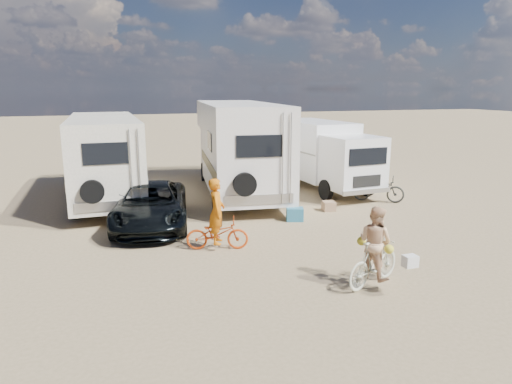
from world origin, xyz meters
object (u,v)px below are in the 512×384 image
object	(u,v)px
rv_main	(238,149)
cooler	(295,214)
bike_woman	(374,262)
dark_suv	(151,205)
bike_parked	(378,189)
box_truck	(323,156)
crate	(329,206)
rider_woman	(375,250)
bike_man	(217,234)
rider_man	(217,218)
rv_left	(105,159)

from	to	relation	value
rv_main	cooler	xyz separation A→B (m)	(0.62, -4.62, -1.62)
bike_woman	cooler	bearing A→B (deg)	-26.68
bike_woman	dark_suv	bearing A→B (deg)	11.42
bike_woman	bike_parked	world-z (taller)	bike_woman
box_truck	dark_suv	bearing A→B (deg)	-160.55
cooler	crate	bearing A→B (deg)	43.00
cooler	bike_woman	bearing A→B (deg)	-75.88
rv_main	crate	size ratio (longest dim) A/B	21.28
dark_suv	rider_woman	size ratio (longest dim) A/B	2.95
box_truck	bike_parked	world-z (taller)	box_truck
bike_man	bike_woman	world-z (taller)	bike_woman
bike_man	bike_woman	distance (m)	4.28
rider_man	bike_parked	distance (m)	7.81
box_truck	dark_suv	xyz separation A→B (m)	(-7.59, -3.30, -0.76)
dark_suv	crate	distance (m)	6.17
box_truck	bike_man	bearing A→B (deg)	-139.14
box_truck	rider_man	world-z (taller)	box_truck
rv_left	cooler	xyz separation A→B (m)	(5.82, -4.89, -1.38)
rider_man	rv_left	bearing A→B (deg)	37.74
rider_man	crate	bearing A→B (deg)	-45.01
bike_man	bike_woman	xyz separation A→B (m)	(2.75, -3.28, 0.08)
dark_suv	rider_woman	distance (m)	7.40
box_truck	bike_woman	xyz separation A→B (m)	(-3.36, -9.37, -0.90)
dark_suv	bike_man	xyz separation A→B (m)	(1.48, -2.79, -0.22)
rv_left	rv_main	bearing A→B (deg)	-3.88
rv_left	box_truck	world-z (taller)	rv_left
dark_suv	bike_parked	world-z (taller)	dark_suv
bike_man	cooler	size ratio (longest dim) A/B	3.06
bike_man	rider_man	bearing A→B (deg)	15.37
box_truck	rider_man	distance (m)	8.64
rider_man	crate	xyz separation A→B (m)	(4.67, 2.66, -0.72)
rv_left	rider_man	size ratio (longest dim) A/B	4.41
dark_suv	bike_woman	world-z (taller)	dark_suv
rider_woman	rv_main	bearing A→B (deg)	-21.51
bike_parked	crate	distance (m)	2.51
bike_parked	rider_woman	bearing A→B (deg)	-177.22
bike_woman	rider_man	world-z (taller)	rider_man
box_truck	crate	bearing A→B (deg)	-116.75
box_truck	cooler	world-z (taller)	box_truck
box_truck	bike_parked	xyz separation A→B (m)	(0.97, -2.81, -0.92)
crate	rider_woman	bearing A→B (deg)	-107.97
dark_suv	rider_woman	xyz separation A→B (m)	(4.23, -6.07, 0.14)
box_truck	bike_man	world-z (taller)	box_truck
rv_main	bike_parked	distance (m)	5.82
rv_main	dark_suv	world-z (taller)	rv_main
bike_man	rider_woman	bearing A→B (deg)	-124.69
rv_main	bike_man	distance (m)	7.07
box_truck	rider_woman	bearing A→B (deg)	-113.78
rider_man	cooler	size ratio (longest dim) A/B	3.25
crate	cooler	bearing A→B (deg)	-154.36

